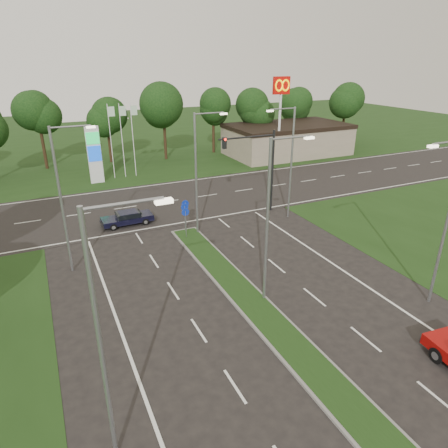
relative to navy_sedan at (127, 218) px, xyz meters
name	(u,v)px	position (x,y,z in m)	size (l,w,h in m)	color
ground	(319,376)	(3.65, -20.00, -0.59)	(160.00, 160.00, 0.00)	black
verge_far	(102,143)	(3.65, 35.00, -0.59)	(160.00, 50.00, 0.02)	#193210
cross_road	(158,203)	(3.65, 4.00, -0.59)	(160.00, 12.00, 0.02)	black
median_kerb	(270,322)	(3.65, -16.00, -0.53)	(2.00, 26.00, 0.12)	slate
commercial_building	(287,140)	(25.65, 16.00, 1.41)	(16.00, 9.00, 4.00)	gray
streetlight_median_near	(271,214)	(4.66, -14.00, 4.49)	(2.53, 0.22, 9.00)	gray
streetlight_median_far	(198,168)	(4.66, -4.00, 4.49)	(2.53, 0.22, 9.00)	gray
streetlight_left_near	(105,331)	(-4.64, -20.00, 4.49)	(2.53, 0.22, 9.00)	gray
streetlight_left_far	(64,194)	(-4.64, -6.00, 4.49)	(2.53, 0.22, 9.00)	gray
streetlight_right_far	(290,158)	(12.45, -4.00, 4.49)	(2.53, 0.22, 9.00)	gray
streetlight_right_near	(446,217)	(12.45, -18.00, 4.49)	(2.53, 0.22, 9.00)	gray
traffic_signal	(259,160)	(10.84, -2.00, 4.07)	(5.10, 0.42, 7.00)	black
median_signs	(185,212)	(3.65, -3.60, 1.13)	(1.16, 1.76, 2.38)	gray
gas_pylon	(96,153)	(-0.13, 13.05, 2.61)	(5.80, 1.26, 8.00)	silver
mcdonalds_sign	(281,98)	(21.65, 11.97, 7.40)	(2.20, 0.47, 10.40)	silver
treeline_far	(117,108)	(3.76, 19.93, 6.24)	(6.00, 6.00, 9.90)	black
navy_sedan	(127,218)	(0.00, 0.00, 0.00)	(4.00, 1.70, 1.09)	black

